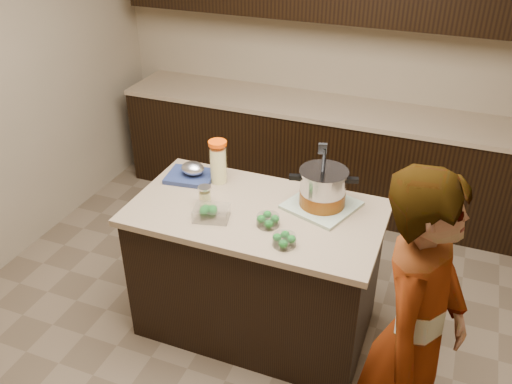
# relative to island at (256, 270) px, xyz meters

# --- Properties ---
(ground_plane) EXTENTS (4.00, 4.00, 0.00)m
(ground_plane) POSITION_rel_island_xyz_m (0.00, 0.00, -0.45)
(ground_plane) COLOR brown
(ground_plane) RESTS_ON ground
(room_shell) EXTENTS (4.04, 4.04, 2.72)m
(room_shell) POSITION_rel_island_xyz_m (0.00, 0.00, 1.26)
(room_shell) COLOR tan
(room_shell) RESTS_ON ground
(back_cabinets) EXTENTS (3.60, 0.63, 2.33)m
(back_cabinets) POSITION_rel_island_xyz_m (0.00, 1.74, 0.49)
(back_cabinets) COLOR black
(back_cabinets) RESTS_ON ground
(island) EXTENTS (1.46, 0.81, 0.90)m
(island) POSITION_rel_island_xyz_m (0.00, 0.00, 0.00)
(island) COLOR black
(island) RESTS_ON ground
(dish_towel) EXTENTS (0.46, 0.46, 0.02)m
(dish_towel) POSITION_rel_island_xyz_m (0.34, 0.17, 0.46)
(dish_towel) COLOR #628257
(dish_towel) RESTS_ON island
(stock_pot) EXTENTS (0.39, 0.35, 0.40)m
(stock_pot) POSITION_rel_island_xyz_m (0.34, 0.17, 0.56)
(stock_pot) COLOR #B7B7BC
(stock_pot) RESTS_ON dish_towel
(lemonade_pitcher) EXTENTS (0.11, 0.11, 0.27)m
(lemonade_pitcher) POSITION_rel_island_xyz_m (-0.34, 0.22, 0.58)
(lemonade_pitcher) COLOR #F9EE98
(lemonade_pitcher) RESTS_ON island
(mason_jar) EXTENTS (0.09, 0.09, 0.13)m
(mason_jar) POSITION_rel_island_xyz_m (-0.30, -0.05, 0.50)
(mason_jar) COLOR #F9EE98
(mason_jar) RESTS_ON island
(broccoli_tub_left) EXTENTS (0.14, 0.14, 0.06)m
(broccoli_tub_left) POSITION_rel_island_xyz_m (0.12, -0.12, 0.48)
(broccoli_tub_left) COLOR silver
(broccoli_tub_left) RESTS_ON island
(broccoli_tub_right) EXTENTS (0.14, 0.14, 0.06)m
(broccoli_tub_right) POSITION_rel_island_xyz_m (0.26, -0.26, 0.47)
(broccoli_tub_right) COLOR silver
(broccoli_tub_right) RESTS_ON island
(broccoli_tub_rect) EXTENTS (0.22, 0.18, 0.07)m
(broccoli_tub_rect) POSITION_rel_island_xyz_m (-0.20, -0.17, 0.48)
(broccoli_tub_rect) COLOR silver
(broccoli_tub_rect) RESTS_ON island
(blue_tray) EXTENTS (0.32, 0.27, 0.11)m
(blue_tray) POSITION_rel_island_xyz_m (-0.51, 0.19, 0.49)
(blue_tray) COLOR navy
(blue_tray) RESTS_ON island
(person) EXTENTS (0.51, 0.68, 1.67)m
(person) POSITION_rel_island_xyz_m (0.98, -0.61, 0.38)
(person) COLOR gray
(person) RESTS_ON ground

